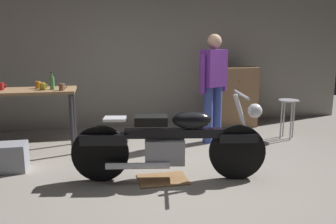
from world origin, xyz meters
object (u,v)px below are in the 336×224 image
Objects in this scene: wooden_dresser at (234,97)px; bottle at (52,83)px; storage_bin at (8,157)px; mug_red_diner at (2,86)px; mug_orange_travel at (38,85)px; motorcycle at (171,142)px; mug_brown_stoneware at (62,87)px; person_standing at (213,84)px; shop_stool at (288,108)px; mug_yellow_tall at (43,86)px.

wooden_dresser is 4.56× the size of bottle.
mug_red_diner reaches higher than storage_bin.
mug_orange_travel reaches higher than storage_bin.
mug_brown_stoneware is (-1.25, 1.23, 0.50)m from motorcycle.
motorcycle is 2.02m from storage_bin.
mug_red_diner is at bearing -28.45° from person_standing.
mug_red_diner is at bearing 178.03° from shop_stool.
person_standing is 15.25× the size of mug_yellow_tall.
storage_bin is 1.18m from bottle.
mug_orange_travel reaches higher than shop_stool.
shop_stool is 1.13m from wooden_dresser.
mug_brown_stoneware is at bearing -40.05° from mug_orange_travel.
mug_orange_travel is at bearing 71.48° from storage_bin.
shop_stool is at bearing 8.42° from storage_bin.
storage_bin is at bearing -117.54° from mug_yellow_tall.
shop_stool is at bearing 1.01° from mug_brown_stoneware.
storage_bin is (-3.59, -1.61, -0.38)m from wooden_dresser.
motorcycle is 1.74m from person_standing.
person_standing is 1.52× the size of wooden_dresser.
mug_red_diner is at bearing -167.28° from wooden_dresser.
shop_stool reaches higher than storage_bin.
motorcycle is at bearing -42.11° from mug_yellow_tall.
mug_yellow_tall is at bearing 178.68° from shop_stool.
mug_orange_travel reaches higher than mug_yellow_tall.
mug_orange_travel is (0.46, 0.09, -0.00)m from mug_red_diner.
motorcycle is 19.76× the size of mug_orange_travel.
mug_yellow_tall is at bearing 151.39° from mug_brown_stoneware.
person_standing is 2.58m from mug_orange_travel.
mug_brown_stoneware is (0.35, -0.30, -0.00)m from mug_orange_travel.
mug_orange_travel is (-2.57, 0.16, 0.03)m from person_standing.
bottle reaches higher than storage_bin.
shop_stool is 4.17m from storage_bin.
person_standing is at bearing -1.38° from mug_red_diner.
motorcycle is 9.00× the size of bottle.
mug_orange_travel is at bearing 10.57° from mug_red_diner.
person_standing reaches higher than storage_bin.
mug_brown_stoneware reaches higher than mug_yellow_tall.
mug_brown_stoneware is 0.45× the size of bottle.
mug_yellow_tall is at bearing -27.35° from person_standing.
mug_brown_stoneware is 0.19m from bottle.
bottle reaches higher than motorcycle.
wooden_dresser is 10.04× the size of mug_yellow_tall.
mug_red_diner is (-0.18, 0.76, 0.78)m from storage_bin.
wooden_dresser is at bearing 13.02° from mug_orange_travel.
mug_orange_travel is (-3.83, 0.23, 0.45)m from shop_stool.
mug_yellow_tall reaches higher than shop_stool.
mug_yellow_tall is at bearing 147.87° from motorcycle.
mug_brown_stoneware is at bearing -42.31° from bottle.
motorcycle is 2.85m from wooden_dresser.
mug_brown_stoneware is at bearing -23.58° from person_standing.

